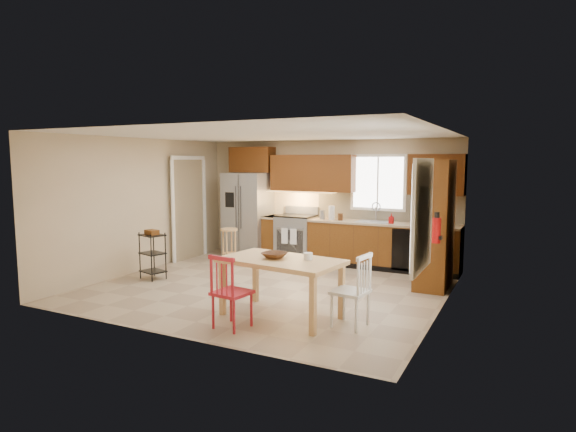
# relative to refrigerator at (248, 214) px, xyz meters

# --- Properties ---
(floor) EXTENTS (5.50, 5.50, 0.00)m
(floor) POSITION_rel_refrigerator_xyz_m (1.70, -2.12, -0.91)
(floor) COLOR tan
(floor) RESTS_ON ground
(ceiling) EXTENTS (5.50, 5.00, 0.02)m
(ceiling) POSITION_rel_refrigerator_xyz_m (1.70, -2.12, 1.59)
(ceiling) COLOR silver
(ceiling) RESTS_ON ground
(wall_back) EXTENTS (5.50, 0.02, 2.50)m
(wall_back) POSITION_rel_refrigerator_xyz_m (1.70, 0.38, 0.34)
(wall_back) COLOR #CCB793
(wall_back) RESTS_ON ground
(wall_front) EXTENTS (5.50, 0.02, 2.50)m
(wall_front) POSITION_rel_refrigerator_xyz_m (1.70, -4.62, 0.34)
(wall_front) COLOR #CCB793
(wall_front) RESTS_ON ground
(wall_left) EXTENTS (0.02, 5.00, 2.50)m
(wall_left) POSITION_rel_refrigerator_xyz_m (-1.05, -2.12, 0.34)
(wall_left) COLOR #CCB793
(wall_left) RESTS_ON ground
(wall_right) EXTENTS (0.02, 5.00, 2.50)m
(wall_right) POSITION_rel_refrigerator_xyz_m (4.45, -2.12, 0.34)
(wall_right) COLOR #CCB793
(wall_right) RESTS_ON ground
(refrigerator) EXTENTS (0.92, 0.75, 1.82)m
(refrigerator) POSITION_rel_refrigerator_xyz_m (0.00, 0.00, 0.00)
(refrigerator) COLOR gray
(refrigerator) RESTS_ON floor
(range_stove) EXTENTS (0.76, 0.63, 0.92)m
(range_stove) POSITION_rel_refrigerator_xyz_m (1.15, 0.06, -0.45)
(range_stove) COLOR gray
(range_stove) RESTS_ON floor
(base_cabinet_narrow) EXTENTS (0.30, 0.60, 0.90)m
(base_cabinet_narrow) POSITION_rel_refrigerator_xyz_m (0.60, 0.08, -0.46)
(base_cabinet_narrow) COLOR brown
(base_cabinet_narrow) RESTS_ON floor
(base_cabinet_run) EXTENTS (2.92, 0.60, 0.90)m
(base_cabinet_run) POSITION_rel_refrigerator_xyz_m (2.99, 0.08, -0.46)
(base_cabinet_run) COLOR brown
(base_cabinet_run) RESTS_ON floor
(dishwasher) EXTENTS (0.60, 0.02, 0.78)m
(dishwasher) POSITION_rel_refrigerator_xyz_m (3.55, -0.22, -0.46)
(dishwasher) COLOR black
(dishwasher) RESTS_ON floor
(backsplash) EXTENTS (2.92, 0.03, 0.55)m
(backsplash) POSITION_rel_refrigerator_xyz_m (2.99, 0.36, 0.27)
(backsplash) COLOR beige
(backsplash) RESTS_ON wall_back
(upper_over_fridge) EXTENTS (1.00, 0.35, 0.55)m
(upper_over_fridge) POSITION_rel_refrigerator_xyz_m (0.00, 0.20, 1.19)
(upper_over_fridge) COLOR #5F300F
(upper_over_fridge) RESTS_ON wall_back
(upper_left_block) EXTENTS (1.80, 0.35, 0.75)m
(upper_left_block) POSITION_rel_refrigerator_xyz_m (1.45, 0.20, 0.92)
(upper_left_block) COLOR #5F300F
(upper_left_block) RESTS_ON wall_back
(upper_right_block) EXTENTS (1.00, 0.35, 0.75)m
(upper_right_block) POSITION_rel_refrigerator_xyz_m (3.95, 0.20, 0.92)
(upper_right_block) COLOR #5F300F
(upper_right_block) RESTS_ON wall_back
(window_back) EXTENTS (1.12, 0.04, 1.12)m
(window_back) POSITION_rel_refrigerator_xyz_m (2.80, 0.35, 0.74)
(window_back) COLOR white
(window_back) RESTS_ON wall_back
(sink) EXTENTS (0.62, 0.46, 0.16)m
(sink) POSITION_rel_refrigerator_xyz_m (2.80, 0.08, -0.05)
(sink) COLOR gray
(sink) RESTS_ON base_cabinet_run
(undercab_glow) EXTENTS (1.60, 0.30, 0.01)m
(undercab_glow) POSITION_rel_refrigerator_xyz_m (1.15, 0.17, 0.52)
(undercab_glow) COLOR #FFBF66
(undercab_glow) RESTS_ON wall_back
(soap_bottle) EXTENTS (0.09, 0.09, 0.19)m
(soap_bottle) POSITION_rel_refrigerator_xyz_m (3.18, -0.02, 0.09)
(soap_bottle) COLOR #AE0C0D
(soap_bottle) RESTS_ON base_cabinet_run
(paper_towel) EXTENTS (0.12, 0.12, 0.28)m
(paper_towel) POSITION_rel_refrigerator_xyz_m (1.95, 0.03, 0.13)
(paper_towel) COLOR white
(paper_towel) RESTS_ON base_cabinet_run
(canister_steel) EXTENTS (0.11, 0.11, 0.18)m
(canister_steel) POSITION_rel_refrigerator_xyz_m (1.75, 0.03, 0.08)
(canister_steel) COLOR gray
(canister_steel) RESTS_ON base_cabinet_run
(canister_wood) EXTENTS (0.10, 0.10, 0.14)m
(canister_wood) POSITION_rel_refrigerator_xyz_m (2.15, -0.00, 0.06)
(canister_wood) COLOR #4F2E15
(canister_wood) RESTS_ON base_cabinet_run
(pantry) EXTENTS (0.50, 0.95, 2.10)m
(pantry) POSITION_rel_refrigerator_xyz_m (4.13, -0.93, 0.14)
(pantry) COLOR brown
(pantry) RESTS_ON floor
(fire_extinguisher) EXTENTS (0.12, 0.12, 0.36)m
(fire_extinguisher) POSITION_rel_refrigerator_xyz_m (4.33, -1.98, 0.19)
(fire_extinguisher) COLOR #AE0C0D
(fire_extinguisher) RESTS_ON wall_right
(window_right) EXTENTS (0.04, 1.02, 1.32)m
(window_right) POSITION_rel_refrigerator_xyz_m (4.38, -3.27, 0.54)
(window_right) COLOR white
(window_right) RESTS_ON wall_right
(doorway) EXTENTS (0.04, 0.95, 2.10)m
(doorway) POSITION_rel_refrigerator_xyz_m (-0.97, -0.82, 0.14)
(doorway) COLOR #8C7A59
(doorway) RESTS_ON wall_left
(dining_table) EXTENTS (1.69, 1.09, 0.77)m
(dining_table) POSITION_rel_refrigerator_xyz_m (2.58, -3.39, -0.52)
(dining_table) COLOR tan
(dining_table) RESTS_ON floor
(chair_red) EXTENTS (0.49, 0.49, 0.93)m
(chair_red) POSITION_rel_refrigerator_xyz_m (2.23, -4.04, -0.44)
(chair_red) COLOR #AC1A26
(chair_red) RESTS_ON floor
(chair_white) EXTENTS (0.49, 0.49, 0.93)m
(chair_white) POSITION_rel_refrigerator_xyz_m (3.53, -3.34, -0.44)
(chair_white) COLOR white
(chair_white) RESTS_ON floor
(table_bowl) EXTENTS (0.36, 0.36, 0.08)m
(table_bowl) POSITION_rel_refrigerator_xyz_m (2.48, -3.39, -0.13)
(table_bowl) COLOR #4F2E15
(table_bowl) RESTS_ON dining_table
(table_jar) EXTENTS (0.13, 0.13, 0.14)m
(table_jar) POSITION_rel_refrigerator_xyz_m (2.93, -3.29, -0.10)
(table_jar) COLOR white
(table_jar) RESTS_ON dining_table
(bar_stool) EXTENTS (0.42, 0.42, 0.71)m
(bar_stool) POSITION_rel_refrigerator_xyz_m (0.07, -0.85, -0.55)
(bar_stool) COLOR tan
(bar_stool) RESTS_ON floor
(utility_cart) EXTENTS (0.49, 0.42, 0.83)m
(utility_cart) POSITION_rel_refrigerator_xyz_m (-0.39, -2.57, -0.49)
(utility_cart) COLOR black
(utility_cart) RESTS_ON floor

